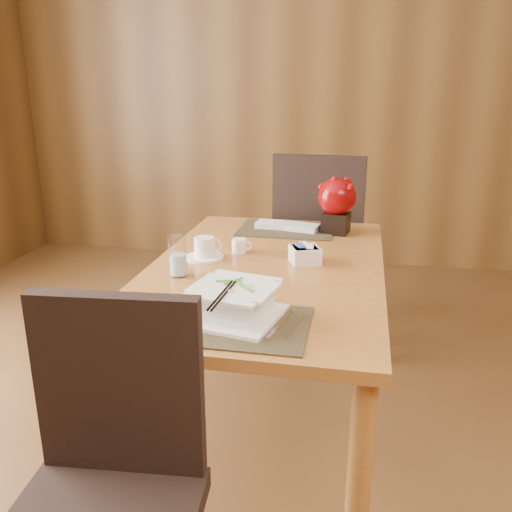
% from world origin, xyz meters
% --- Properties ---
extents(back_wall, '(5.00, 0.02, 2.80)m').
position_xyz_m(back_wall, '(0.00, 3.00, 1.40)').
color(back_wall, brown).
rests_on(back_wall, ground).
extents(dining_table, '(0.90, 1.50, 0.75)m').
position_xyz_m(dining_table, '(0.00, 0.60, 0.65)').
color(dining_table, '#A3672D').
rests_on(dining_table, ground).
extents(placemat_near, '(0.45, 0.33, 0.01)m').
position_xyz_m(placemat_near, '(0.00, 0.05, 0.75)').
color(placemat_near, black).
rests_on(placemat_near, dining_table).
extents(placemat_far, '(0.45, 0.33, 0.01)m').
position_xyz_m(placemat_far, '(0.00, 1.15, 0.75)').
color(placemat_far, black).
rests_on(placemat_far, dining_table).
extents(soup_setting, '(0.31, 0.31, 0.11)m').
position_xyz_m(soup_setting, '(-0.01, 0.09, 0.80)').
color(soup_setting, white).
rests_on(soup_setting, dining_table).
extents(coffee_cup, '(0.15, 0.15, 0.09)m').
position_xyz_m(coffee_cup, '(-0.26, 0.65, 0.79)').
color(coffee_cup, white).
rests_on(coffee_cup, dining_table).
extents(water_glass, '(0.07, 0.07, 0.15)m').
position_xyz_m(water_glass, '(-0.30, 0.43, 0.83)').
color(water_glass, white).
rests_on(water_glass, dining_table).
extents(creamer_jug, '(0.09, 0.09, 0.06)m').
position_xyz_m(creamer_jug, '(-0.14, 0.75, 0.78)').
color(creamer_jug, white).
rests_on(creamer_jug, dining_table).
extents(sugar_caddy, '(0.14, 0.14, 0.07)m').
position_xyz_m(sugar_caddy, '(0.14, 0.67, 0.78)').
color(sugar_caddy, white).
rests_on(sugar_caddy, dining_table).
extents(berry_decor, '(0.18, 0.18, 0.26)m').
position_xyz_m(berry_decor, '(0.24, 1.14, 0.90)').
color(berry_decor, black).
rests_on(berry_decor, dining_table).
extents(napkins_far, '(0.32, 0.16, 0.03)m').
position_xyz_m(napkins_far, '(0.02, 1.15, 0.77)').
color(napkins_far, silver).
rests_on(napkins_far, dining_table).
extents(bread_plate, '(0.17, 0.17, 0.01)m').
position_xyz_m(bread_plate, '(-0.28, 0.02, 0.76)').
color(bread_plate, white).
rests_on(bread_plate, dining_table).
extents(near_chair, '(0.48, 0.48, 0.96)m').
position_xyz_m(near_chair, '(-0.21, -0.39, 0.54)').
color(near_chair, black).
rests_on(near_chair, ground).
extents(far_chair, '(0.52, 0.53, 1.08)m').
position_xyz_m(far_chair, '(0.13, 1.56, 0.61)').
color(far_chair, black).
rests_on(far_chair, ground).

